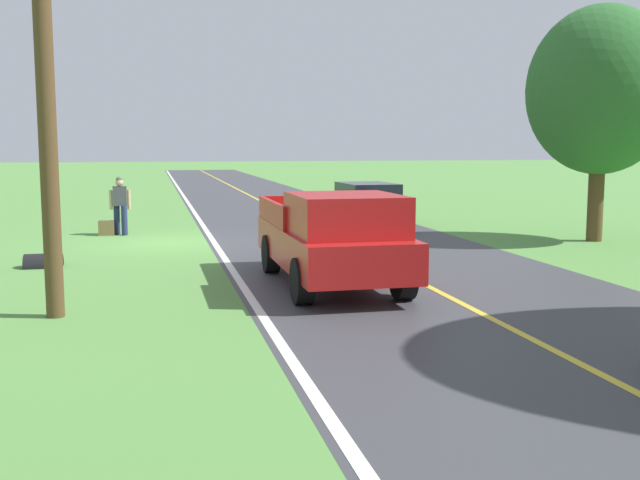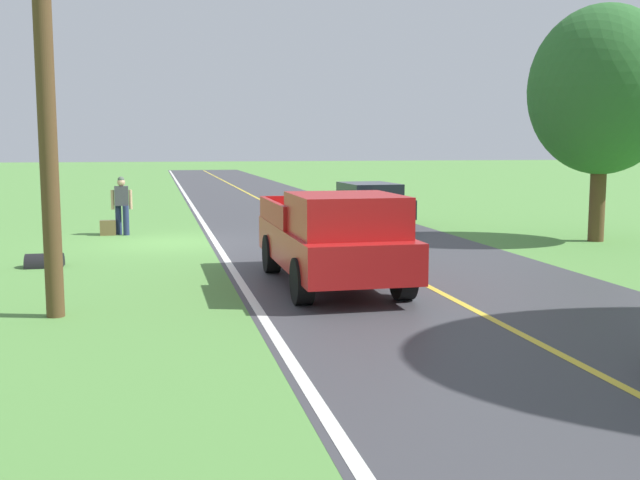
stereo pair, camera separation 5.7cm
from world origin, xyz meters
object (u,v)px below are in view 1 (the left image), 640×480
at_px(suitcase_carried, 106,228).
at_px(hitchhiker_walking, 120,202).
at_px(utility_pole_roadside, 44,52).
at_px(sedan_near_oncoming, 366,202).
at_px(tree_far_side_near, 601,91).
at_px(pickup_truck_passing, 334,236).

bearing_deg(suitcase_carried, hitchhiker_walking, 100.86).
bearing_deg(suitcase_carried, utility_pole_roadside, -2.27).
distance_m(sedan_near_oncoming, utility_pole_roadside, 15.32).
relative_size(suitcase_carried, utility_pole_roadside, 0.06).
relative_size(hitchhiker_walking, tree_far_side_near, 0.27).
distance_m(hitchhiker_walking, suitcase_carried, 0.87).
bearing_deg(hitchhiker_walking, tree_far_side_near, 161.24).
bearing_deg(utility_pole_roadside, sedan_near_oncoming, -125.21).
height_order(sedan_near_oncoming, utility_pole_roadside, utility_pole_roadside).
height_order(pickup_truck_passing, sedan_near_oncoming, pickup_truck_passing).
distance_m(pickup_truck_passing, sedan_near_oncoming, 11.37).
relative_size(suitcase_carried, pickup_truck_passing, 0.09).
relative_size(hitchhiker_walking, suitcase_carried, 3.80).
distance_m(hitchhiker_walking, tree_far_side_near, 14.13).
distance_m(hitchhiker_walking, sedan_near_oncoming, 8.12).
height_order(suitcase_carried, utility_pole_roadside, utility_pole_roadside).
distance_m(suitcase_carried, sedan_near_oncoming, 8.56).
xyz_separation_m(hitchhiker_walking, pickup_truck_passing, (-4.26, 9.47, -0.01)).
xyz_separation_m(suitcase_carried, tree_far_side_near, (-13.45, 4.34, 3.93)).
bearing_deg(sedan_near_oncoming, utility_pole_roadside, 54.79).
height_order(suitcase_carried, pickup_truck_passing, pickup_truck_passing).
relative_size(hitchhiker_walking, utility_pole_roadside, 0.21).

